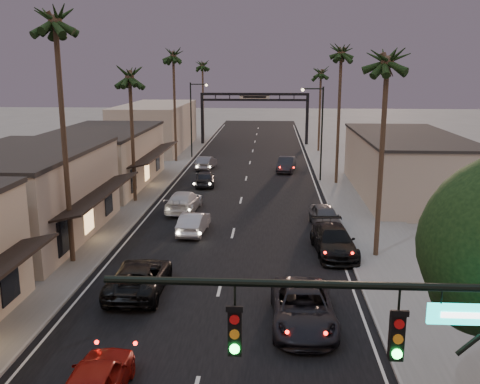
# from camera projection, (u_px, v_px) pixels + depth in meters

# --- Properties ---
(ground) EXTENTS (200.00, 200.00, 0.00)m
(ground) POSITION_uv_depth(u_px,v_px,m) (243.00, 192.00, 47.08)
(ground) COLOR slate
(ground) RESTS_ON ground
(road) EXTENTS (14.00, 120.00, 0.02)m
(road) POSITION_uv_depth(u_px,v_px,m) (246.00, 180.00, 51.94)
(road) COLOR black
(road) RESTS_ON ground
(sidewalk_left) EXTENTS (5.00, 92.00, 0.12)m
(sidewalk_left) POSITION_uv_depth(u_px,v_px,m) (163.00, 166.00, 59.28)
(sidewalk_left) COLOR slate
(sidewalk_left) RESTS_ON ground
(sidewalk_right) EXTENTS (5.00, 92.00, 0.12)m
(sidewalk_right) POSITION_uv_depth(u_px,v_px,m) (336.00, 168.00, 58.18)
(sidewalk_right) COLOR slate
(sidewalk_right) RESTS_ON ground
(storefront_mid) EXTENTS (8.00, 14.00, 5.50)m
(storefront_mid) POSITION_uv_depth(u_px,v_px,m) (25.00, 197.00, 33.60)
(storefront_mid) COLOR tan
(storefront_mid) RESTS_ON ground
(storefront_far) EXTENTS (8.00, 16.00, 5.00)m
(storefront_far) POSITION_uv_depth(u_px,v_px,m) (103.00, 159.00, 49.21)
(storefront_far) COLOR #C2AF94
(storefront_far) RESTS_ON ground
(storefront_dist) EXTENTS (8.00, 20.00, 6.00)m
(storefront_dist) POSITION_uv_depth(u_px,v_px,m) (156.00, 127.00, 71.46)
(storefront_dist) COLOR tan
(storefront_dist) RESTS_ON ground
(building_right) EXTENTS (8.00, 18.00, 5.00)m
(building_right) POSITION_uv_depth(u_px,v_px,m) (406.00, 166.00, 45.70)
(building_right) COLOR tan
(building_right) RESTS_ON ground
(traffic_signal) EXTENTS (8.51, 0.22, 7.80)m
(traffic_signal) POSITION_uv_depth(u_px,v_px,m) (430.00, 358.00, 10.60)
(traffic_signal) COLOR black
(traffic_signal) RESTS_ON ground
(arch) EXTENTS (15.20, 0.40, 7.27)m
(arch) POSITION_uv_depth(u_px,v_px,m) (255.00, 105.00, 74.98)
(arch) COLOR black
(arch) RESTS_ON ground
(streetlight_right) EXTENTS (2.13, 0.30, 9.00)m
(streetlight_right) POSITION_uv_depth(u_px,v_px,m) (319.00, 126.00, 50.33)
(streetlight_right) COLOR black
(streetlight_right) RESTS_ON ground
(streetlight_left) EXTENTS (2.13, 0.30, 9.00)m
(streetlight_left) POSITION_uv_depth(u_px,v_px,m) (193.00, 114.00, 63.77)
(streetlight_left) COLOR black
(streetlight_left) RESTS_ON ground
(palm_lb) EXTENTS (3.20, 3.20, 15.20)m
(palm_lb) POSITION_uv_depth(u_px,v_px,m) (54.00, 13.00, 27.04)
(palm_lb) COLOR #38281C
(palm_lb) RESTS_ON ground
(palm_lc) EXTENTS (3.20, 3.20, 12.20)m
(palm_lc) POSITION_uv_depth(u_px,v_px,m) (129.00, 71.00, 41.31)
(palm_lc) COLOR #38281C
(palm_lc) RESTS_ON ground
(palm_ld) EXTENTS (3.20, 3.20, 14.20)m
(palm_ld) POSITION_uv_depth(u_px,v_px,m) (173.00, 52.00, 59.34)
(palm_ld) COLOR #38281C
(palm_ld) RESTS_ON ground
(palm_ra) EXTENTS (3.20, 3.20, 13.20)m
(palm_ra) POSITION_uv_depth(u_px,v_px,m) (388.00, 53.00, 28.43)
(palm_ra) COLOR #38281C
(palm_ra) RESTS_ON ground
(palm_rb) EXTENTS (3.20, 3.20, 14.20)m
(palm_rb) POSITION_uv_depth(u_px,v_px,m) (342.00, 48.00, 47.65)
(palm_rb) COLOR #38281C
(palm_rb) RESTS_ON ground
(palm_rc) EXTENTS (3.20, 3.20, 12.20)m
(palm_rc) POSITION_uv_depth(u_px,v_px,m) (321.00, 70.00, 67.53)
(palm_rc) COLOR #38281C
(palm_rc) RESTS_ON ground
(palm_far) EXTENTS (3.20, 3.20, 13.20)m
(palm_far) POSITION_uv_depth(u_px,v_px,m) (202.00, 63.00, 81.90)
(palm_far) COLOR #38281C
(palm_far) RESTS_ON ground
(oncoming_red) EXTENTS (2.01, 4.66, 1.57)m
(oncoming_red) POSITION_uv_depth(u_px,v_px,m) (95.00, 382.00, 17.29)
(oncoming_red) COLOR maroon
(oncoming_red) RESTS_ON ground
(oncoming_pickup) EXTENTS (2.57, 5.50, 1.52)m
(oncoming_pickup) POSITION_uv_depth(u_px,v_px,m) (139.00, 277.00, 25.97)
(oncoming_pickup) COLOR black
(oncoming_pickup) RESTS_ON ground
(oncoming_silver) EXTENTS (1.78, 4.39, 1.42)m
(oncoming_silver) POSITION_uv_depth(u_px,v_px,m) (194.00, 223.00, 35.33)
(oncoming_silver) COLOR #9E9EA3
(oncoming_silver) RESTS_ON ground
(oncoming_white) EXTENTS (2.49, 5.43, 1.54)m
(oncoming_white) POSITION_uv_depth(u_px,v_px,m) (184.00, 201.00, 40.75)
(oncoming_white) COLOR #BABABA
(oncoming_white) RESTS_ON ground
(oncoming_dgrey) EXTENTS (2.11, 4.42, 1.46)m
(oncoming_dgrey) POSITION_uv_depth(u_px,v_px,m) (205.00, 178.00, 49.45)
(oncoming_dgrey) COLOR black
(oncoming_dgrey) RESTS_ON ground
(oncoming_grey_far) EXTENTS (1.98, 4.42, 1.41)m
(oncoming_grey_far) POSITION_uv_depth(u_px,v_px,m) (206.00, 163.00, 57.60)
(oncoming_grey_far) COLOR #58575D
(oncoming_grey_far) RESTS_ON ground
(curbside_near) EXTENTS (2.75, 5.78, 1.59)m
(curbside_near) POSITION_uv_depth(u_px,v_px,m) (303.00, 308.00, 22.61)
(curbside_near) COLOR black
(curbside_near) RESTS_ON ground
(curbside_black) EXTENTS (2.67, 5.68, 1.60)m
(curbside_black) POSITION_uv_depth(u_px,v_px,m) (334.00, 241.00, 31.33)
(curbside_black) COLOR black
(curbside_black) RESTS_ON ground
(curbside_grey) EXTENTS (2.20, 4.55, 1.50)m
(curbside_grey) POSITION_uv_depth(u_px,v_px,m) (325.00, 216.00, 36.69)
(curbside_grey) COLOR #424347
(curbside_grey) RESTS_ON ground
(curbside_far) EXTENTS (2.23, 4.79, 1.52)m
(curbside_far) POSITION_uv_depth(u_px,v_px,m) (286.00, 164.00, 56.28)
(curbside_far) COLOR black
(curbside_far) RESTS_ON ground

